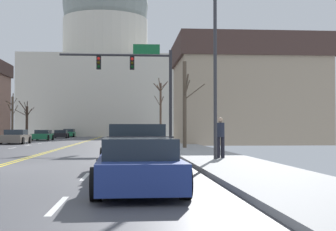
# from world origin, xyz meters

# --- Properties ---
(signal_gantry) EXTENTS (7.91, 0.41, 7.21)m
(signal_gantry) POSITION_xyz_m (5.44, 16.96, 5.26)
(signal_gantry) COLOR #28282D
(signal_gantry) RESTS_ON ground
(street_lamp_right) EXTENTS (1.97, 0.24, 7.87)m
(street_lamp_right) POSITION_xyz_m (7.96, 2.08, 4.76)
(street_lamp_right) COLOR #333338
(street_lamp_right) RESTS_ON ground
(capitol_building) EXTENTS (28.07, 21.93, 34.95)m
(capitol_building) POSITION_xyz_m (0.00, 73.75, 13.34)
(capitol_building) COLOR beige
(capitol_building) RESTS_ON ground
(sedan_near_00) EXTENTS (1.95, 4.36, 1.26)m
(sedan_near_00) POSITION_xyz_m (5.35, 12.08, 0.60)
(sedan_near_00) COLOR black
(sedan_near_00) RESTS_ON ground
(sedan_near_01) EXTENTS (2.07, 4.35, 1.15)m
(sedan_near_01) POSITION_xyz_m (5.26, 5.37, 0.55)
(sedan_near_01) COLOR silver
(sedan_near_01) RESTS_ON ground
(pickup_truck_near_02) EXTENTS (2.41, 5.42, 1.52)m
(pickup_truck_near_02) POSITION_xyz_m (5.01, -0.81, 0.69)
(pickup_truck_near_02) COLOR black
(pickup_truck_near_02) RESTS_ON ground
(sedan_near_03) EXTENTS (2.03, 4.54, 1.16)m
(sedan_near_03) POSITION_xyz_m (4.96, -6.65, 0.55)
(sedan_near_03) COLOR navy
(sedan_near_03) RESTS_ON ground
(sedan_oncoming_00) EXTENTS (2.15, 4.40, 1.27)m
(sedan_oncoming_00) POSITION_xyz_m (-5.41, 26.67, 0.59)
(sedan_oncoming_00) COLOR #6B6056
(sedan_oncoming_00) RESTS_ON ground
(sedan_oncoming_01) EXTENTS (2.13, 4.41, 1.20)m
(sedan_oncoming_01) POSITION_xyz_m (-5.43, 40.03, 0.57)
(sedan_oncoming_01) COLOR #1E7247
(sedan_oncoming_01) RESTS_ON ground
(sedan_oncoming_02) EXTENTS (2.16, 4.68, 1.16)m
(sedan_oncoming_02) POSITION_xyz_m (-5.21, 53.06, 0.55)
(sedan_oncoming_02) COLOR black
(sedan_oncoming_02) RESTS_ON ground
(sedan_oncoming_03) EXTENTS (2.11, 4.42, 1.28)m
(sedan_oncoming_03) POSITION_xyz_m (-5.15, 61.81, 0.59)
(sedan_oncoming_03) COLOR #1E7247
(sedan_oncoming_03) RESTS_ON ground
(flank_building_02) EXTENTS (12.83, 10.10, 9.28)m
(flank_building_02) POSITION_xyz_m (15.17, 25.64, 4.70)
(flank_building_02) COLOR tan
(flank_building_02) RESTS_ON ground
(bare_tree_00) EXTENTS (1.36, 2.42, 5.56)m
(bare_tree_00) POSITION_xyz_m (8.26, 13.67, 3.08)
(bare_tree_00) COLOR brown
(bare_tree_00) RESTS_ON ground
(bare_tree_01) EXTENTS (1.65, 1.47, 5.29)m
(bare_tree_01) POSITION_xyz_m (-8.67, 39.02, 2.79)
(bare_tree_01) COLOR brown
(bare_tree_01) RESTS_ON ground
(bare_tree_02) EXTENTS (1.72, 3.11, 6.98)m
(bare_tree_02) POSITION_xyz_m (8.20, 38.45, 3.85)
(bare_tree_02) COLOR #423328
(bare_tree_02) RESTS_ON ground
(bare_tree_03) EXTENTS (2.48, 1.90, 4.78)m
(bare_tree_03) POSITION_xyz_m (-8.41, 45.34, 2.43)
(bare_tree_03) COLOR #423328
(bare_tree_03) RESTS_ON ground
(pedestrian_00) EXTENTS (0.35, 0.34, 1.70)m
(pedestrian_00) POSITION_xyz_m (8.54, 2.78, 1.08)
(pedestrian_00) COLOR black
(pedestrian_00) RESTS_ON ground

